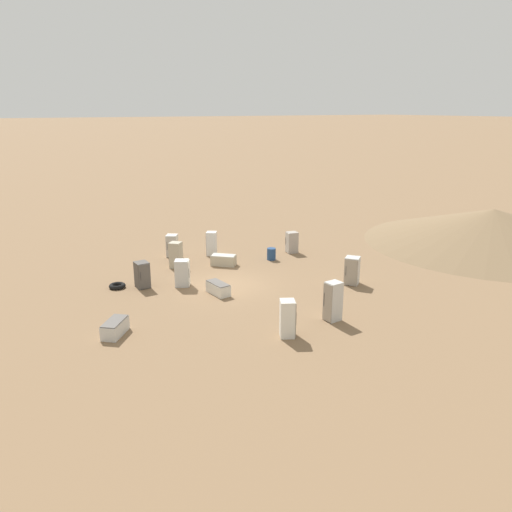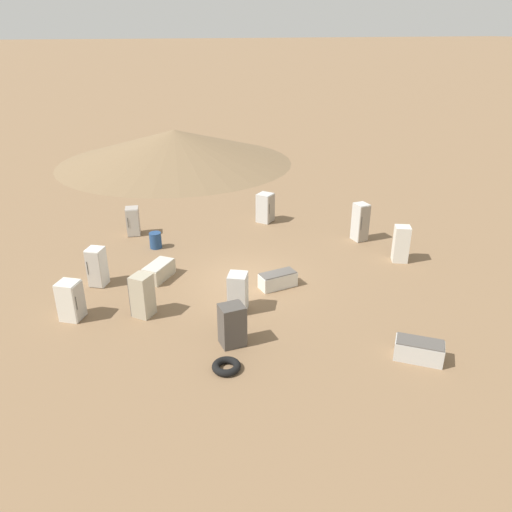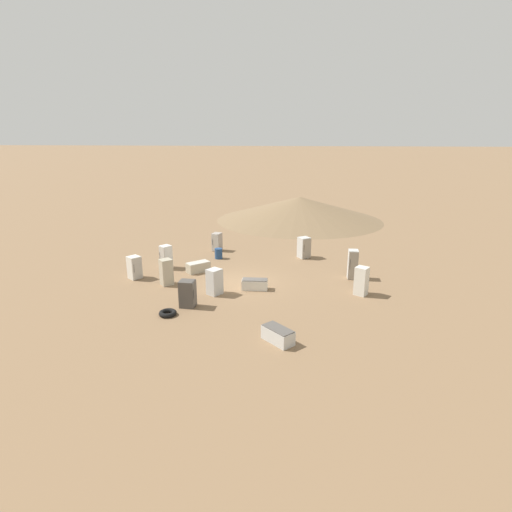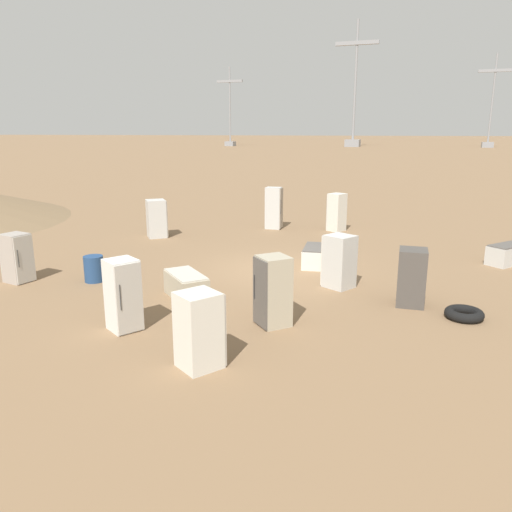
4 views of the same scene
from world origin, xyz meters
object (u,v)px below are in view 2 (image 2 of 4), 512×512
at_px(discarded_fridge_6, 278,280).
at_px(discarded_fridge_7, 97,267).
at_px(discarded_fridge_3, 142,295).
at_px(discarded_fridge_8, 133,221).
at_px(discarded_fridge_2, 401,244).
at_px(discarded_fridge_9, 238,292).
at_px(discarded_fridge_1, 159,271).
at_px(scrap_tire, 226,366).
at_px(discarded_fridge_0, 419,350).
at_px(discarded_fridge_11, 71,301).
at_px(discarded_fridge_4, 360,222).
at_px(discarded_fridge_10, 232,325).
at_px(rusty_barrel, 156,240).
at_px(discarded_fridge_5, 265,208).

bearing_deg(discarded_fridge_6, discarded_fridge_7, -118.87).
xyz_separation_m(discarded_fridge_3, discarded_fridge_8, (7.94, -0.84, -0.09)).
bearing_deg(discarded_fridge_2, discarded_fridge_8, 171.97).
bearing_deg(discarded_fridge_9, discarded_fridge_2, 39.84).
distance_m(discarded_fridge_1, discarded_fridge_8, 5.28).
xyz_separation_m(discarded_fridge_1, scrap_tire, (-6.81, -0.72, -0.22)).
distance_m(discarded_fridge_0, discarded_fridge_8, 15.29).
distance_m(discarded_fridge_0, discarded_fridge_3, 9.54).
xyz_separation_m(discarded_fridge_3, discarded_fridge_11, (0.67, 2.40, -0.07)).
xyz_separation_m(discarded_fridge_1, discarded_fridge_4, (0.60, -9.96, 0.59)).
bearing_deg(discarded_fridge_3, discarded_fridge_2, -42.13).
distance_m(discarded_fridge_1, discarded_fridge_11, 4.04).
bearing_deg(discarded_fridge_6, scrap_tire, -45.68).
height_order(discarded_fridge_8, discarded_fridge_10, discarded_fridge_10).
distance_m(discarded_fridge_7, discarded_fridge_9, 6.04).
bearing_deg(discarded_fridge_4, discarded_fridge_3, 12.95).
bearing_deg(scrap_tire, rusty_barrel, 1.42).
relative_size(discarded_fridge_1, discarded_fridge_10, 1.11).
relative_size(scrap_tire, rusty_barrel, 1.17).
bearing_deg(discarded_fridge_5, discarded_fridge_4, 91.11).
xyz_separation_m(discarded_fridge_1, discarded_fridge_3, (-2.68, 1.08, 0.46)).
relative_size(discarded_fridge_3, scrap_tire, 1.79).
height_order(discarded_fridge_6, discarded_fridge_11, discarded_fridge_11).
xyz_separation_m(discarded_fridge_6, discarded_fridge_8, (7.72, 4.53, 0.40)).
xyz_separation_m(discarded_fridge_2, discarded_fridge_10, (-3.44, 9.00, -0.10)).
height_order(discarded_fridge_8, rusty_barrel, discarded_fridge_8).
height_order(discarded_fridge_3, discarded_fridge_7, discarded_fridge_3).
bearing_deg(discarded_fridge_11, scrap_tire, 74.72).
xyz_separation_m(discarded_fridge_3, discarded_fridge_9, (-0.92, -3.29, -0.05)).
bearing_deg(discarded_fridge_6, discarded_fridge_9, -67.40).
bearing_deg(discarded_fridge_0, discarded_fridge_1, 77.10).
xyz_separation_m(discarded_fridge_6, discarded_fridge_10, (-3.11, 2.96, 0.40)).
distance_m(discarded_fridge_0, rusty_barrel, 13.12).
bearing_deg(discarded_fridge_5, discarded_fridge_3, 4.78).
relative_size(discarded_fridge_1, discarded_fridge_2, 0.98).
xyz_separation_m(discarded_fridge_0, discarded_fridge_8, (13.72, 6.73, 0.38)).
relative_size(discarded_fridge_5, discarded_fridge_8, 1.09).
distance_m(discarded_fridge_0, discarded_fridge_10, 5.92).
bearing_deg(discarded_fridge_6, discarded_fridge_5, 155.60).
bearing_deg(discarded_fridge_9, discarded_fridge_8, 135.01).
height_order(discarded_fridge_1, discarded_fridge_2, discarded_fridge_2).
relative_size(discarded_fridge_2, discarded_fridge_5, 1.06).
height_order(discarded_fridge_5, discarded_fridge_6, discarded_fridge_5).
bearing_deg(discarded_fridge_11, discarded_fridge_5, 156.76).
bearing_deg(discarded_fridge_3, discarded_fridge_7, 68.48).
relative_size(discarded_fridge_1, discarded_fridge_5, 1.03).
height_order(discarded_fridge_8, discarded_fridge_9, discarded_fridge_9).
relative_size(discarded_fridge_0, discarded_fridge_8, 1.11).
relative_size(discarded_fridge_0, discarded_fridge_4, 0.85).
distance_m(discarded_fridge_3, discarded_fridge_9, 3.42).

